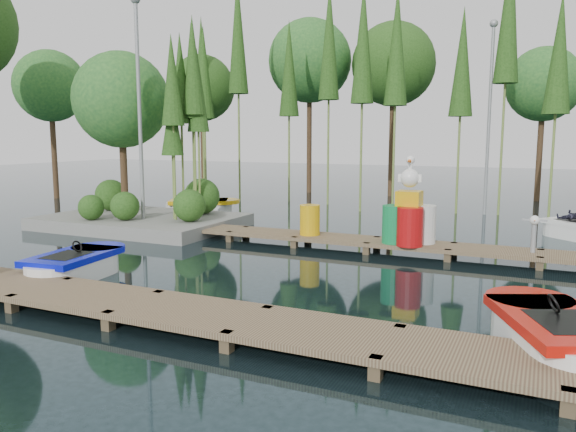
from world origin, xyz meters
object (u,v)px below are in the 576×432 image
at_px(boat_blue, 76,266).
at_px(drum_cluster, 409,218).
at_px(island, 137,130).
at_px(boat_yellow_far, 200,207).
at_px(boat_red, 554,338).
at_px(yellow_barrel, 310,220).

relative_size(boat_blue, drum_cluster, 1.22).
bearing_deg(island, boat_yellow_far, 82.25).
bearing_deg(boat_red, boat_yellow_far, 117.27).
height_order(boat_blue, drum_cluster, drum_cluster).
xyz_separation_m(boat_yellow_far, yellow_barrel, (6.13, -3.82, 0.42)).
bearing_deg(island, yellow_barrel, -6.89).
bearing_deg(boat_yellow_far, drum_cluster, -31.17).
distance_m(island, drum_cluster, 9.63).
bearing_deg(island, drum_cluster, -5.82).
relative_size(boat_red, boat_yellow_far, 1.01).
xyz_separation_m(boat_red, yellow_barrel, (-6.08, 5.90, 0.44)).
xyz_separation_m(boat_blue, yellow_barrel, (3.17, 5.41, 0.46)).
distance_m(yellow_barrel, drum_cluster, 2.79).
distance_m(island, boat_yellow_far, 4.21).
xyz_separation_m(island, boat_yellow_far, (0.41, 3.03, -2.89)).
relative_size(boat_blue, boat_red, 0.87).
bearing_deg(boat_blue, drum_cluster, 34.97).
xyz_separation_m(boat_red, drum_cluster, (-3.30, 5.74, 0.68)).
relative_size(boat_yellow_far, drum_cluster, 1.38).
distance_m(boat_red, yellow_barrel, 8.48).
distance_m(island, boat_blue, 7.64).
height_order(boat_blue, boat_red, boat_red).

